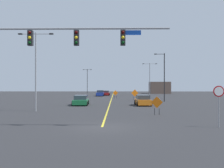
# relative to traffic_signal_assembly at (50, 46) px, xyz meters

# --- Properties ---
(ground) EXTENTS (191.48, 191.48, 0.00)m
(ground) POSITION_rel_traffic_signal_assembly_xyz_m (3.58, 0.02, -5.56)
(ground) COLOR #2D2D30
(road_centre_stripe) EXTENTS (0.16, 106.38, 0.01)m
(road_centre_stripe) POSITION_rel_traffic_signal_assembly_xyz_m (3.58, 53.20, -5.56)
(road_centre_stripe) COLOR yellow
(road_centre_stripe) RESTS_ON ground
(traffic_signal_assembly) EXTENTS (12.89, 0.44, 7.16)m
(traffic_signal_assembly) POSITION_rel_traffic_signal_assembly_xyz_m (0.00, 0.00, 0.00)
(traffic_signal_assembly) COLOR gray
(traffic_signal_assembly) RESTS_ON ground
(stop_sign) EXTENTS (0.76, 0.07, 2.84)m
(stop_sign) POSITION_rel_traffic_signal_assembly_xyz_m (11.56, 0.03, -3.56)
(stop_sign) COLOR gray
(stop_sign) RESTS_ON ground
(street_lamp_near_left) EXTENTS (3.01, 0.24, 8.06)m
(street_lamp_near_left) POSITION_rel_traffic_signal_assembly_xyz_m (-5.10, 69.66, -0.82)
(street_lamp_near_left) COLOR black
(street_lamp_near_left) RESTS_ON ground
(street_lamp_mid_right) EXTENTS (3.86, 0.24, 8.64)m
(street_lamp_mid_right) POSITION_rel_traffic_signal_assembly_xyz_m (-4.28, 10.72, -0.46)
(street_lamp_mid_right) COLOR gray
(street_lamp_mid_right) RESTS_ON ground
(street_lamp_near_right) EXTENTS (1.82, 0.24, 8.31)m
(street_lamp_near_right) POSITION_rel_traffic_signal_assembly_xyz_m (12.68, 27.35, -0.99)
(street_lamp_near_right) COLOR black
(street_lamp_near_right) RESTS_ON ground
(street_lamp_far_left) EXTENTS (3.60, 0.24, 8.20)m
(street_lamp_far_left) POSITION_rel_traffic_signal_assembly_xyz_m (12.77, 46.92, -0.71)
(street_lamp_far_left) COLOR gray
(street_lamp_far_left) RESTS_ON ground
(construction_sign_median_far) EXTENTS (1.13, 0.25, 1.78)m
(construction_sign_median_far) POSITION_rel_traffic_signal_assembly_xyz_m (8.49, 7.53, -4.44)
(construction_sign_median_far) COLOR orange
(construction_sign_median_far) RESTS_ON ground
(construction_sign_right_lane) EXTENTS (1.07, 0.22, 1.72)m
(construction_sign_right_lane) POSITION_rel_traffic_signal_assembly_xyz_m (4.37, 37.32, -4.48)
(construction_sign_right_lane) COLOR orange
(construction_sign_right_lane) RESTS_ON ground
(construction_sign_median_near) EXTENTS (1.39, 0.35, 1.99)m
(construction_sign_median_near) POSITION_rel_traffic_signal_assembly_xyz_m (8.15, 33.42, -4.35)
(construction_sign_median_near) COLOR orange
(construction_sign_median_near) RESTS_ON ground
(car_red_near) EXTENTS (2.20, 3.95, 1.33)m
(car_red_near) POSITION_rel_traffic_signal_assembly_xyz_m (1.72, 52.82, -4.95)
(car_red_near) COLOR red
(car_red_near) RESTS_ON ground
(car_green_far) EXTENTS (2.35, 4.69, 1.40)m
(car_green_far) POSITION_rel_traffic_signal_assembly_xyz_m (-0.51, 19.56, -4.89)
(car_green_far) COLOR #196B38
(car_green_far) RESTS_ON ground
(car_blue_approaching) EXTENTS (2.01, 3.97, 1.50)m
(car_blue_approaching) POSITION_rel_traffic_signal_assembly_xyz_m (0.47, 48.91, -4.86)
(car_blue_approaching) COLOR #1E389E
(car_blue_approaching) RESTS_ON ground
(car_orange_passing) EXTENTS (2.18, 4.57, 1.47)m
(car_orange_passing) POSITION_rel_traffic_signal_assembly_xyz_m (8.30, 19.09, -4.87)
(car_orange_passing) COLOR orange
(car_orange_passing) RESTS_ON ground
(roadside_building_east) EXTENTS (6.38, 6.04, 3.84)m
(roadside_building_east) POSITION_rel_traffic_signal_assembly_xyz_m (18.74, 68.79, -3.64)
(roadside_building_east) COLOR brown
(roadside_building_east) RESTS_ON ground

